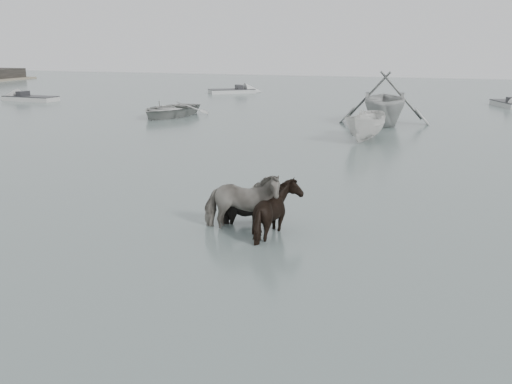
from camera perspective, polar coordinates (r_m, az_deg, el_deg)
ground at (r=16.99m, az=-1.75°, el=-3.17°), size 140.00×140.00×0.00m
pony_pinto at (r=16.48m, az=-1.31°, el=-0.45°), size 2.23×1.21×1.80m
pony_dark at (r=16.10m, az=2.05°, el=-1.01°), size 1.95×2.09×1.68m
pony_black at (r=17.35m, az=-0.66°, el=-0.70°), size 1.23×1.13×1.23m
rowboat_lead at (r=41.68m, az=-7.76°, el=7.43°), size 4.34×5.74×1.12m
rowboat_trail at (r=38.05m, az=11.40°, el=8.31°), size 6.16×6.85×3.22m
boat_small at (r=31.89m, az=9.78°, el=5.94°), size 1.96×4.22×1.58m
skiff_outer at (r=55.04m, az=-19.41°, el=8.04°), size 6.37×1.98×0.75m
skiff_mid at (r=51.04m, az=21.70°, el=7.49°), size 3.43×5.55×0.75m
skiff_far at (r=59.31m, az=-2.17°, el=9.13°), size 5.55×4.67×0.75m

